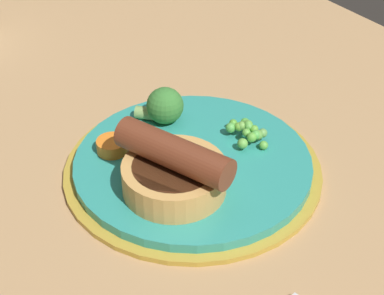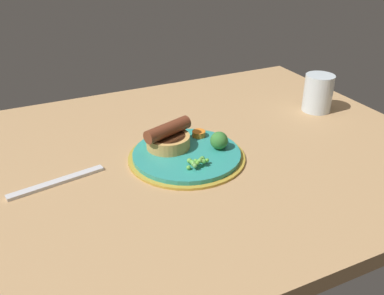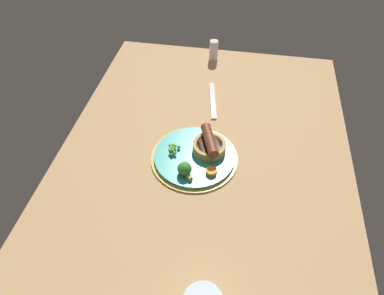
% 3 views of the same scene
% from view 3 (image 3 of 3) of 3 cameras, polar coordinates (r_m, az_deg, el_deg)
% --- Properties ---
extents(dining_table, '(1.10, 0.80, 0.03)m').
position_cam_3_polar(dining_table, '(0.95, 1.95, -1.94)').
color(dining_table, tan).
rests_on(dining_table, ground).
extents(dinner_plate, '(0.24, 0.24, 0.01)m').
position_cam_3_polar(dinner_plate, '(0.93, 0.38, -1.61)').
color(dinner_plate, '#B79333').
rests_on(dinner_plate, dining_table).
extents(sausage_pudding, '(0.11, 0.09, 0.05)m').
position_cam_3_polar(sausage_pudding, '(0.92, 2.91, 0.42)').
color(sausage_pudding, tan).
rests_on(sausage_pudding, dinner_plate).
extents(pea_pile, '(0.05, 0.03, 0.02)m').
position_cam_3_polar(pea_pile, '(0.93, -3.22, -0.15)').
color(pea_pile, '#5EAC38').
rests_on(pea_pile, dinner_plate).
extents(broccoli_floret_near, '(0.05, 0.04, 0.04)m').
position_cam_3_polar(broccoli_floret_near, '(0.87, -1.20, -3.63)').
color(broccoli_floret_near, '#387A33').
rests_on(broccoli_floret_near, dinner_plate).
extents(carrot_slice_3, '(0.04, 0.04, 0.01)m').
position_cam_3_polar(carrot_slice_3, '(0.88, 3.24, -4.01)').
color(carrot_slice_3, orange).
rests_on(carrot_slice_3, dinner_plate).
extents(fork, '(0.18, 0.05, 0.01)m').
position_cam_3_polar(fork, '(1.11, 3.48, 7.89)').
color(fork, silver).
rests_on(fork, dining_table).
extents(salt_shaker, '(0.03, 0.03, 0.07)m').
position_cam_3_polar(salt_shaker, '(1.29, 3.63, 15.86)').
color(salt_shaker, silver).
rests_on(salt_shaker, dining_table).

